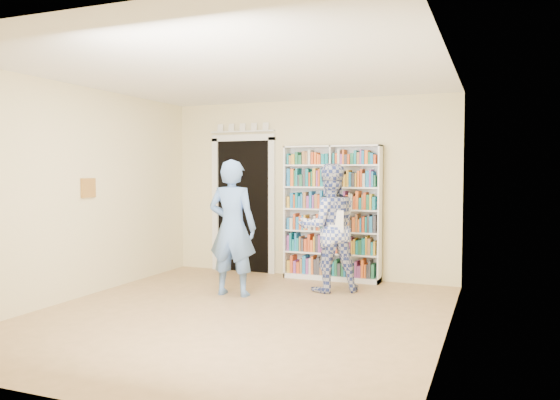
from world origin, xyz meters
The scene contains 11 objects.
floor centered at (0.00, 0.00, 0.00)m, with size 5.00×5.00×0.00m, color #9D784C.
ceiling centered at (0.00, 0.00, 2.70)m, with size 5.00×5.00×0.00m, color white.
wall_back centered at (0.00, 2.50, 1.35)m, with size 4.50×4.50×0.00m, color beige.
wall_left centered at (-2.25, 0.00, 1.35)m, with size 5.00×5.00×0.00m, color beige.
wall_right centered at (2.25, 0.00, 1.35)m, with size 5.00×5.00×0.00m, color beige.
bookshelf centered at (0.42, 2.34, 1.01)m, with size 1.45×0.27×1.99m.
doorway centered at (-1.10, 2.48, 1.18)m, with size 1.10×0.08×2.43m.
wall_art centered at (-2.23, 0.20, 1.40)m, with size 0.03×0.25×0.25m, color brown.
man_blue centered at (-0.49, 0.88, 0.88)m, with size 0.64×0.42×1.77m, color #5982C6.
man_plaid centered at (0.60, 1.58, 0.86)m, with size 0.83×0.65×1.72m, color #304294.
paper_sheet centered at (0.76, 1.37, 0.97)m, with size 0.20×0.01×0.29m, color white.
Camera 1 is at (2.69, -5.43, 1.61)m, focal length 35.00 mm.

